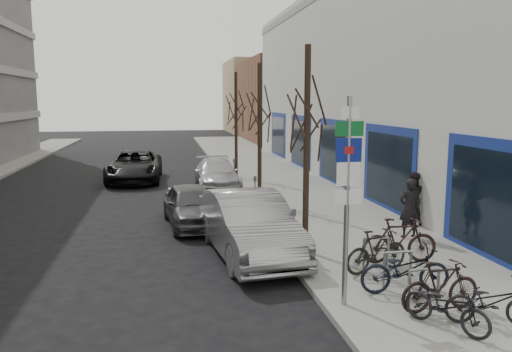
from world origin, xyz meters
name	(u,v)px	position (x,y,z in m)	size (l,w,h in m)	color
ground	(223,321)	(0.00, 0.00, 0.00)	(120.00, 120.00, 0.00)	black
sidewalk_east	(306,202)	(4.50, 10.00, 0.07)	(5.00, 70.00, 0.15)	slate
commercial_building	(498,84)	(17.00, 16.00, 5.00)	(20.00, 32.00, 10.00)	#B7B7B2
brick_building_far	(306,101)	(13.00, 40.00, 4.00)	(12.00, 14.00, 8.00)	brown
tan_building_far	(278,97)	(13.50, 55.00, 4.50)	(13.00, 12.00, 9.00)	#937A5B
highway_sign_pole	(347,189)	(2.40, -0.01, 2.46)	(0.55, 0.10, 4.20)	gray
bike_rack	(397,265)	(3.80, 0.60, 0.66)	(0.66, 2.26, 0.83)	gray
tree_near	(307,101)	(2.60, 3.50, 4.10)	(1.80, 1.80, 5.50)	black
tree_mid	(260,100)	(2.60, 10.00, 4.10)	(1.80, 1.80, 5.50)	black
tree_far	(236,100)	(2.60, 16.50, 4.10)	(1.80, 1.80, 5.50)	black
meter_front	(294,229)	(2.15, 3.00, 0.92)	(0.10, 0.08, 1.27)	gray
meter_mid	(255,190)	(2.15, 8.50, 0.92)	(0.10, 0.08, 1.27)	gray
meter_back	(234,169)	(2.15, 14.00, 0.92)	(0.10, 0.08, 1.27)	gray
bike_near_left	(447,302)	(3.79, -1.33, 0.64)	(0.48, 1.59, 0.97)	black
bike_near_right	(441,286)	(4.08, -0.62, 0.66)	(0.50, 1.67, 1.01)	black
bike_mid_curb	(405,266)	(3.85, 0.35, 0.73)	(0.57, 1.90, 1.16)	black
bike_mid_inner	(377,250)	(3.79, 1.63, 0.67)	(0.51, 1.73, 1.05)	black
bike_far_curb	(491,298)	(4.66, -1.30, 0.64)	(0.48, 1.60, 0.98)	black
bike_far_inner	(399,240)	(4.61, 2.16, 0.73)	(0.57, 1.91, 1.16)	black
parked_car_front	(249,225)	(1.15, 3.86, 0.85)	(1.79, 5.13, 1.69)	#959599
parked_car_mid	(192,205)	(-0.18, 7.41, 0.68)	(1.60, 3.98, 1.36)	#49494D
parked_car_back	(217,174)	(1.35, 14.12, 0.68)	(1.91, 4.69, 1.36)	#AEADB2
lane_car	(135,166)	(-2.56, 17.10, 0.78)	(2.58, 5.61, 1.56)	black
pedestrian_near	(409,208)	(5.93, 4.25, 1.02)	(0.64, 0.42, 1.74)	black
pedestrian_far	(412,198)	(6.80, 5.73, 1.01)	(0.63, 0.43, 1.72)	black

